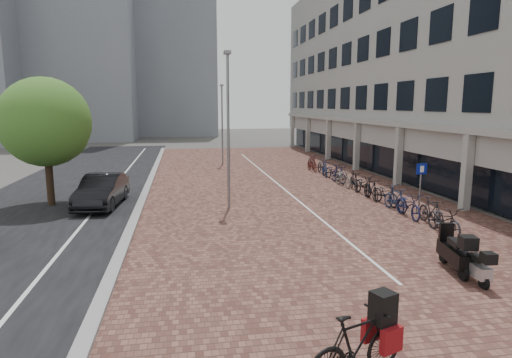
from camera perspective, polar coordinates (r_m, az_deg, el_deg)
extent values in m
plane|color=#474442|center=(13.78, 4.24, -9.52)|extent=(140.00, 140.00, 0.00)
cube|color=brown|center=(25.56, 2.17, -0.49)|extent=(14.50, 42.00, 0.04)
cube|color=black|center=(25.71, -22.60, -1.19)|extent=(8.00, 50.00, 0.03)
cube|color=gray|center=(25.10, -13.91, -0.82)|extent=(0.35, 42.00, 0.14)
cube|color=white|center=(25.32, -18.19, -1.04)|extent=(0.12, 44.00, 0.00)
cube|color=white|center=(25.60, 2.61, -0.42)|extent=(0.10, 30.00, 0.00)
cube|color=#9D9D98|center=(33.11, 20.50, 16.00)|extent=(8.00, 40.00, 13.00)
cube|color=black|center=(31.46, 14.38, 4.24)|extent=(0.15, 38.00, 3.20)
cube|color=#9D9D98|center=(31.27, 14.18, 7.43)|extent=(1.60, 38.00, 0.30)
cube|color=#9D9D98|center=(20.67, 25.85, 0.86)|extent=(0.35, 0.35, 3.40)
cube|color=#9D9D98|center=(25.74, 18.15, 2.91)|extent=(0.35, 0.35, 3.40)
cube|color=#9D9D98|center=(31.15, 13.03, 4.24)|extent=(0.35, 0.35, 3.40)
cube|color=#9D9D98|center=(36.74, 9.44, 5.15)|extent=(0.35, 0.35, 3.40)
cube|color=#9D9D98|center=(42.44, 6.80, 5.81)|extent=(0.35, 0.35, 3.40)
cube|color=#9D9D98|center=(48.21, 4.78, 6.30)|extent=(0.35, 0.35, 3.40)
cube|color=gray|center=(63.02, -22.56, 19.48)|extent=(14.00, 12.00, 32.00)
cube|color=gray|center=(68.16, -10.71, 16.68)|extent=(12.00, 10.00, 26.00)
imported|color=black|center=(20.73, -19.49, -1.45)|extent=(1.92, 4.49, 1.44)
imported|color=black|center=(7.84, 13.09, -20.55)|extent=(2.10, 1.24, 1.22)
cube|color=black|center=(7.58, 13.25, -16.96)|extent=(0.46, 0.45, 0.55)
cube|color=maroon|center=(7.74, 11.50, -20.41)|extent=(0.44, 0.26, 0.43)
cube|color=maroon|center=(7.89, 14.67, -19.90)|extent=(0.44, 0.26, 0.43)
cylinder|color=slate|center=(19.42, 20.64, -1.47)|extent=(0.07, 0.07, 1.95)
cube|color=#0A198C|center=(19.24, 20.85, 1.24)|extent=(0.44, 0.04, 0.44)
cylinder|color=gray|center=(18.85, -3.65, 6.06)|extent=(0.12, 0.12, 6.68)
cylinder|color=slate|center=(33.07, -4.45, 6.97)|extent=(0.12, 0.12, 5.94)
cylinder|color=#382619|center=(21.76, -25.38, 0.11)|extent=(0.32, 0.32, 2.51)
sphere|color=#396522|center=(21.53, -25.87, 6.72)|extent=(3.95, 3.95, 3.95)
sphere|color=#396522|center=(21.96, -24.25, 5.46)|extent=(2.51, 2.51, 2.51)
imported|color=black|center=(16.85, 23.37, -4.89)|extent=(0.69, 1.97, 1.04)
imported|color=black|center=(17.89, 21.94, -3.95)|extent=(0.54, 1.76, 1.05)
imported|color=#16183C|center=(18.70, 19.30, -3.24)|extent=(0.75, 1.99, 1.04)
imported|color=#16223F|center=(19.71, 17.78, -2.49)|extent=(0.65, 1.79, 1.05)
imported|color=black|center=(20.77, 16.63, -1.85)|extent=(0.87, 2.03, 1.04)
imported|color=black|center=(21.69, 14.81, -1.26)|extent=(0.55, 1.76, 1.05)
imported|color=black|center=(22.77, 13.89, -0.73)|extent=(0.72, 1.98, 1.04)
imported|color=black|center=(23.80, 12.69, -0.22)|extent=(0.78, 1.81, 1.05)
imported|color=#63615B|center=(24.80, 11.37, 0.20)|extent=(0.77, 2.00, 1.04)
imported|color=#121632|center=(25.90, 10.73, 0.64)|extent=(0.72, 1.80, 1.05)
imported|color=black|center=(27.00, 10.09, 1.01)|extent=(0.90, 2.03, 1.04)
imported|color=#151F3B|center=(28.02, 8.96, 1.37)|extent=(0.73, 1.80, 1.05)
imported|color=black|center=(29.17, 8.65, 1.69)|extent=(0.78, 2.00, 1.04)
imported|color=#4F1A15|center=(30.15, 7.36, 1.99)|extent=(0.65, 1.78, 1.05)
imported|color=#222227|center=(31.33, 7.30, 2.27)|extent=(0.81, 2.01, 1.04)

